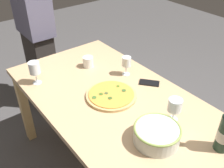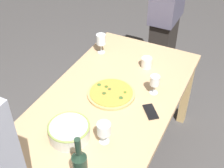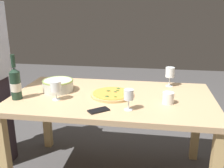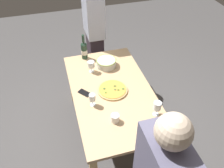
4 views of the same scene
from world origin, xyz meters
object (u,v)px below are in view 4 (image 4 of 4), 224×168
at_px(dining_table, 112,96).
at_px(cell_phone, 84,93).
at_px(wine_glass_by_bottle, 157,106).
at_px(cup_amber, 115,118).
at_px(wine_bottle, 84,50).
at_px(pizza, 113,90).
at_px(person_guest_left, 94,32).
at_px(serving_bowl, 106,63).
at_px(wine_glass_near_pizza, 92,98).
at_px(wine_glass_far_left, 91,65).

xyz_separation_m(dining_table, cell_phone, (-0.04, -0.31, 0.10)).
relative_size(wine_glass_by_bottle, cup_amber, 2.00).
distance_m(wine_bottle, wine_glass_by_bottle, 1.29).
distance_m(pizza, wine_glass_by_bottle, 0.58).
bearing_deg(cell_phone, person_guest_left, -147.78).
distance_m(wine_glass_by_bottle, cell_phone, 0.83).
distance_m(pizza, serving_bowl, 0.47).
bearing_deg(serving_bowl, wine_glass_near_pizza, -26.78).
bearing_deg(wine_glass_near_pizza, wine_bottle, 174.60).
height_order(wine_bottle, wine_glass_near_pizza, wine_bottle).
bearing_deg(wine_glass_by_bottle, wine_glass_near_pizza, -117.50).
distance_m(pizza, wine_glass_near_pizza, 0.32).
distance_m(wine_glass_near_pizza, person_guest_left, 1.36).
height_order(wine_glass_far_left, cell_phone, wine_glass_far_left).
bearing_deg(cup_amber, wine_glass_far_left, -176.16).
bearing_deg(person_guest_left, serving_bowl, 2.80).
bearing_deg(cell_phone, wine_bottle, -140.89).
bearing_deg(serving_bowl, wine_glass_by_bottle, 16.51).
xyz_separation_m(wine_glass_by_bottle, person_guest_left, (-1.63, -0.28, -0.01)).
relative_size(dining_table, wine_glass_by_bottle, 9.30).
relative_size(wine_glass_far_left, person_guest_left, 0.09).
relative_size(pizza, cell_phone, 2.39).
distance_m(dining_table, pizza, 0.11).
relative_size(dining_table, cell_phone, 11.11).
height_order(wine_glass_by_bottle, person_guest_left, person_guest_left).
height_order(wine_glass_near_pizza, wine_glass_by_bottle, wine_glass_by_bottle).
relative_size(wine_glass_near_pizza, person_guest_left, 0.09).
height_order(wine_glass_far_left, cup_amber, wine_glass_far_left).
height_order(dining_table, wine_glass_near_pizza, wine_glass_near_pizza).
bearing_deg(cell_phone, pizza, 132.68).
bearing_deg(serving_bowl, cup_amber, -9.47).
xyz_separation_m(dining_table, wine_glass_far_left, (-0.41, -0.15, 0.20)).
height_order(wine_glass_by_bottle, wine_glass_far_left, wine_glass_by_bottle).
height_order(dining_table, pizza, pizza).
relative_size(cell_phone, person_guest_left, 0.08).
height_order(dining_table, wine_glass_far_left, wine_glass_far_left).
relative_size(serving_bowl, cup_amber, 2.99).
distance_m(cell_phone, person_guest_left, 1.18).
bearing_deg(wine_glass_by_bottle, cup_amber, -94.24).
xyz_separation_m(serving_bowl, person_guest_left, (-0.69, 0.00, 0.07)).
height_order(wine_glass_near_pizza, wine_glass_far_left, same).
height_order(serving_bowl, person_guest_left, person_guest_left).
bearing_deg(wine_glass_by_bottle, pizza, -144.83).
bearing_deg(wine_glass_near_pizza, cell_phone, -165.22).
xyz_separation_m(dining_table, wine_glass_by_bottle, (0.46, 0.33, 0.22)).
height_order(cell_phone, person_guest_left, person_guest_left).
height_order(serving_bowl, wine_glass_near_pizza, wine_glass_near_pizza).
relative_size(pizza, wine_bottle, 0.99).
bearing_deg(serving_bowl, wine_bottle, -136.74).
distance_m(dining_table, wine_glass_far_left, 0.48).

